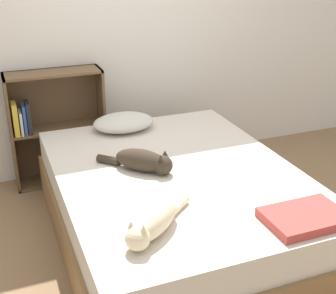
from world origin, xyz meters
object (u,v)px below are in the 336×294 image
(bed, at_px, (176,207))
(cat_dark, at_px, (144,161))
(pillow, at_px, (123,122))
(cat_light, at_px, (153,223))
(bookshelf, at_px, (54,125))

(bed, height_order, cat_dark, cat_dark)
(pillow, height_order, cat_light, cat_light)
(bed, relative_size, pillow, 4.30)
(pillow, relative_size, bookshelf, 0.50)
(pillow, relative_size, cat_dark, 1.11)
(cat_light, relative_size, bookshelf, 0.49)
(bed, xyz_separation_m, pillow, (-0.11, 0.80, 0.33))
(bed, relative_size, cat_dark, 4.79)
(pillow, xyz_separation_m, bookshelf, (-0.48, 0.43, -0.11))
(bed, distance_m, cat_light, 0.81)
(cat_light, bearing_deg, cat_dark, -145.33)
(bed, distance_m, pillow, 0.88)
(bed, height_order, cat_light, cat_light)
(cat_light, distance_m, cat_dark, 0.72)
(bed, relative_size, bookshelf, 2.13)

